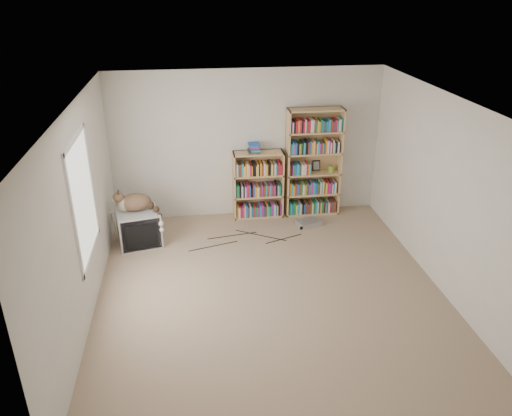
{
  "coord_description": "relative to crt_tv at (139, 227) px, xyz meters",
  "views": [
    {
      "loc": [
        -0.94,
        -5.44,
        3.78
      ],
      "look_at": [
        -0.06,
        1.0,
        0.77
      ],
      "focal_mm": 35.0,
      "sensor_mm": 36.0,
      "label": 1
    }
  ],
  "objects": [
    {
      "name": "wall_right",
      "position": [
        4.05,
        -1.61,
        0.98
      ],
      "size": [
        0.02,
        5.0,
        2.5
      ],
      "primitive_type": "cube",
      "color": "beige",
      "rests_on": "floor"
    },
    {
      "name": "bookcase_tall",
      "position": [
        2.91,
        0.75,
        0.61
      ],
      "size": [
        0.93,
        0.3,
        1.85
      ],
      "color": "tan",
      "rests_on": "floor"
    },
    {
      "name": "dvd_player",
      "position": [
        2.76,
        0.24,
        -0.23
      ],
      "size": [
        0.44,
        0.37,
        0.09
      ],
      "primitive_type": "cube",
      "rotation": [
        0.0,
        0.0,
        0.31
      ],
      "color": "#B2B1B6",
      "rests_on": "floor"
    },
    {
      "name": "bookcase_short",
      "position": [
        1.97,
        0.75,
        0.26
      ],
      "size": [
        0.84,
        0.3,
        1.16
      ],
      "color": "tan",
      "rests_on": "floor"
    },
    {
      "name": "wall_back",
      "position": [
        1.8,
        0.89,
        0.98
      ],
      "size": [
        4.5,
        0.02,
        2.5
      ],
      "primitive_type": "cube",
      "color": "beige",
      "rests_on": "floor"
    },
    {
      "name": "floor",
      "position": [
        1.8,
        -1.61,
        -0.27
      ],
      "size": [
        4.5,
        5.0,
        0.01
      ],
      "primitive_type": "cube",
      "color": "tan",
      "rests_on": "ground"
    },
    {
      "name": "window",
      "position": [
        -0.44,
        -1.41,
        1.13
      ],
      "size": [
        0.02,
        1.22,
        1.52
      ],
      "primitive_type": "cube",
      "color": "white",
      "rests_on": "wall_left"
    },
    {
      "name": "wall_left",
      "position": [
        -0.45,
        -1.61,
        0.98
      ],
      "size": [
        0.02,
        5.0,
        2.5
      ],
      "primitive_type": "cube",
      "color": "beige",
      "rests_on": "floor"
    },
    {
      "name": "wall_outlet",
      "position": [
        -0.44,
        0.34,
        0.05
      ],
      "size": [
        0.01,
        0.08,
        0.13
      ],
      "primitive_type": "cube",
      "color": "silver",
      "rests_on": "wall_left"
    },
    {
      "name": "crt_tv",
      "position": [
        0.0,
        0.0,
        0.0
      ],
      "size": [
        0.73,
        0.68,
        0.55
      ],
      "rotation": [
        0.0,
        0.0,
        0.2
      ],
      "color": "#ABABAE",
      "rests_on": "floor"
    },
    {
      "name": "wall_front",
      "position": [
        1.8,
        -4.11,
        0.98
      ],
      "size": [
        4.5,
        0.02,
        2.5
      ],
      "primitive_type": "cube",
      "color": "beige",
      "rests_on": "floor"
    },
    {
      "name": "floor_cables",
      "position": [
        1.66,
        -0.04,
        -0.27
      ],
      "size": [
        1.2,
        0.7,
        0.01
      ],
      "primitive_type": null,
      "color": "black",
      "rests_on": "floor"
    },
    {
      "name": "framed_print",
      "position": [
        2.99,
        0.83,
        0.57
      ],
      "size": [
        0.13,
        0.05,
        0.18
      ],
      "primitive_type": "cube",
      "rotation": [
        -0.17,
        0.0,
        0.0
      ],
      "color": "black",
      "rests_on": "bookcase_tall"
    },
    {
      "name": "cat",
      "position": [
        0.03,
        0.01,
        0.37
      ],
      "size": [
        0.76,
        0.53,
        0.58
      ],
      "rotation": [
        0.0,
        0.0,
        0.14
      ],
      "color": "#342215",
      "rests_on": "crt_tv"
    },
    {
      "name": "ceiling",
      "position": [
        1.8,
        -1.61,
        2.23
      ],
      "size": [
        4.5,
        5.0,
        0.02
      ],
      "primitive_type": "cube",
      "color": "white",
      "rests_on": "wall_back"
    },
    {
      "name": "green_mug",
      "position": [
        3.23,
        0.73,
        0.54
      ],
      "size": [
        0.1,
        0.1,
        0.11
      ],
      "primitive_type": "cylinder",
      "color": "olive",
      "rests_on": "bookcase_tall"
    },
    {
      "name": "book_stack",
      "position": [
        1.91,
        0.76,
        0.96
      ],
      "size": [
        0.2,
        0.26,
        0.14
      ],
      "primitive_type": "cube",
      "color": "#B81831",
      "rests_on": "bookcase_short"
    }
  ]
}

